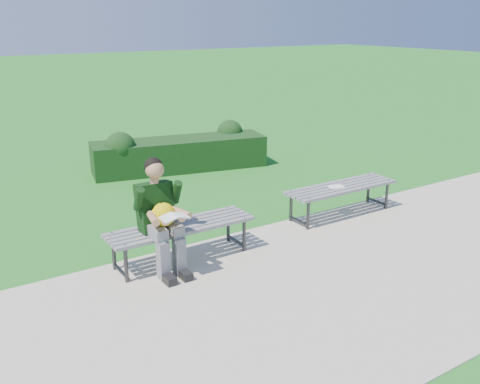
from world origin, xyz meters
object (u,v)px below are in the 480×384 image
(hedge, at_px, (179,152))
(bench_right, at_px, (341,189))
(paper_sheet, at_px, (336,187))
(bench_left, at_px, (181,229))
(seated_boy, at_px, (160,213))

(hedge, height_order, bench_right, hedge)
(bench_right, relative_size, paper_sheet, 7.05)
(hedge, bearing_deg, bench_left, -116.48)
(bench_left, distance_m, bench_right, 2.70)
(bench_right, xyz_separation_m, paper_sheet, (-0.10, -0.00, 0.06))
(hedge, height_order, bench_left, hedge)
(seated_boy, bearing_deg, bench_right, 4.06)
(hedge, xyz_separation_m, paper_sheet, (0.73, -3.64, 0.13))
(bench_right, xyz_separation_m, seated_boy, (-2.99, -0.21, 0.30))
(bench_left, relative_size, bench_right, 1.00)
(seated_boy, xyz_separation_m, paper_sheet, (2.89, 0.21, -0.24))
(bench_right, bearing_deg, seated_boy, -175.94)
(hedge, relative_size, bench_left, 1.90)
(seated_boy, distance_m, paper_sheet, 2.91)
(hedge, bearing_deg, seated_boy, -119.39)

